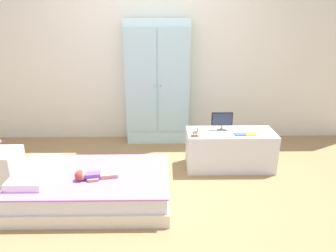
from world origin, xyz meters
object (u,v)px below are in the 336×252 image
(wardrobe, at_px, (158,83))
(book_yellow, at_px, (251,134))
(bed, at_px, (94,187))
(tv_monitor, at_px, (222,120))
(tv_stand, at_px, (230,150))
(doll, at_px, (88,176))
(rocking_horse_toy, at_px, (196,132))
(nightstand, at_px, (1,169))
(book_blue, at_px, (240,134))

(wardrobe, relative_size, book_yellow, 14.31)
(bed, bearing_deg, tv_monitor, 28.95)
(tv_stand, relative_size, tv_monitor, 4.13)
(doll, distance_m, tv_stand, 1.66)
(bed, height_order, tv_stand, tv_stand)
(rocking_horse_toy, bearing_deg, nightstand, -172.54)
(wardrobe, relative_size, rocking_horse_toy, 15.48)
(nightstand, xyz_separation_m, book_yellow, (2.67, 0.31, 0.26))
(book_yellow, bearing_deg, bed, -160.56)
(book_blue, bearing_deg, bed, -159.12)
(bed, xyz_separation_m, book_blue, (1.53, 0.58, 0.32))
(nightstand, bearing_deg, bed, -15.07)
(tv_monitor, bearing_deg, book_yellow, -29.14)
(bed, height_order, doll, doll)
(tv_monitor, relative_size, book_yellow, 2.07)
(wardrobe, bearing_deg, book_blue, -45.26)
(wardrobe, height_order, book_blue, wardrobe)
(bed, xyz_separation_m, nightstand, (-1.02, 0.27, 0.06))
(bed, distance_m, tv_monitor, 1.61)
(rocking_horse_toy, relative_size, book_yellow, 0.92)
(doll, height_order, tv_monitor, tv_monitor)
(rocking_horse_toy, height_order, book_yellow, rocking_horse_toy)
(tv_monitor, relative_size, rocking_horse_toy, 2.24)
(nightstand, bearing_deg, book_blue, 6.95)
(book_yellow, bearing_deg, tv_monitor, 150.86)
(nightstand, bearing_deg, tv_stand, 9.31)
(wardrobe, relative_size, tv_stand, 1.67)
(bed, relative_size, rocking_horse_toy, 13.40)
(tv_monitor, xyz_separation_m, rocking_horse_toy, (-0.32, -0.21, -0.07))
(bed, distance_m, rocking_horse_toy, 1.22)
(wardrobe, bearing_deg, nightstand, -142.33)
(nightstand, distance_m, book_blue, 2.58)
(tv_monitor, distance_m, rocking_horse_toy, 0.39)
(nightstand, xyz_separation_m, book_blue, (2.55, 0.31, 0.26))
(rocking_horse_toy, bearing_deg, tv_monitor, 32.79)
(nightstand, distance_m, tv_monitor, 2.45)
(tv_stand, relative_size, book_blue, 8.98)
(wardrobe, xyz_separation_m, tv_stand, (0.85, -0.84, -0.62))
(wardrobe, bearing_deg, bed, -111.56)
(tv_monitor, bearing_deg, bed, -151.05)
(wardrobe, bearing_deg, rocking_horse_toy, -66.25)
(tv_monitor, bearing_deg, nightstand, -168.63)
(nightstand, relative_size, tv_stand, 0.40)
(book_yellow, bearing_deg, tv_stand, 154.61)
(doll, relative_size, nightstand, 0.98)
(book_blue, bearing_deg, tv_monitor, 136.32)
(tv_monitor, bearing_deg, wardrobe, 134.38)
(wardrobe, distance_m, tv_monitor, 1.11)
(bed, relative_size, book_blue, 13.00)
(bed, xyz_separation_m, doll, (-0.01, -0.09, 0.18))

